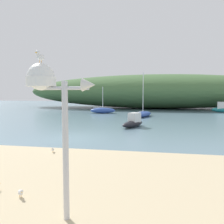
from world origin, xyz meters
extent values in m
plane|color=slate|center=(0.00, 0.00, 0.00)|extent=(120.00, 120.00, 0.00)
ellipsoid|color=#476B3D|center=(5.12, 28.92, 2.99)|extent=(47.60, 13.82, 5.98)
cylinder|color=silver|center=(3.26, -9.23, 1.59)|extent=(0.12, 0.12, 2.79)
cylinder|color=silver|center=(3.26, -9.23, 2.85)|extent=(0.98, 0.07, 0.07)
cylinder|color=white|center=(2.77, -9.23, 2.98)|extent=(0.58, 0.58, 0.19)
sphere|color=white|center=(2.77, -9.23, 3.07)|extent=(0.54, 0.54, 0.54)
cone|color=silver|center=(3.75, -9.23, 2.91)|extent=(0.26, 0.25, 0.25)
cylinder|color=orange|center=(2.79, -9.23, 3.37)|extent=(0.01, 0.01, 0.05)
cylinder|color=orange|center=(2.75, -9.23, 3.37)|extent=(0.01, 0.01, 0.05)
ellipsoid|color=white|center=(2.77, -9.23, 3.46)|extent=(0.12, 0.25, 0.13)
ellipsoid|color=#9EA0A8|center=(2.77, -9.23, 3.48)|extent=(0.10, 0.24, 0.05)
sphere|color=white|center=(2.76, -9.34, 3.53)|extent=(0.09, 0.09, 0.09)
cone|color=gold|center=(2.76, -9.41, 3.52)|extent=(0.03, 0.06, 0.03)
ellipsoid|color=#2D4C9E|center=(-1.99, 16.89, 0.38)|extent=(3.48, 1.68, 0.75)
cylinder|color=silver|center=(-1.99, 16.89, 2.04)|extent=(0.08, 0.08, 3.04)
cylinder|color=silver|center=(-2.48, 16.81, 0.78)|extent=(1.49, 0.30, 0.06)
ellipsoid|color=black|center=(3.20, 5.06, 0.25)|extent=(1.95, 2.93, 0.51)
cube|color=silver|center=(3.31, 5.32, 0.73)|extent=(1.04, 1.19, 0.81)
ellipsoid|color=teal|center=(14.40, 21.38, 0.37)|extent=(3.36, 1.56, 0.74)
cube|color=silver|center=(14.08, 21.43, 0.98)|extent=(1.25, 1.02, 0.99)
ellipsoid|color=#2D4C9E|center=(3.55, 13.23, 0.30)|extent=(2.45, 4.35, 0.61)
cylinder|color=silver|center=(3.55, 13.23, 2.74)|extent=(0.08, 0.08, 4.64)
cylinder|color=silver|center=(3.37, 12.64, 0.68)|extent=(0.60, 1.80, 0.06)
cylinder|color=orange|center=(0.68, -4.27, 0.23)|extent=(0.01, 0.01, 0.05)
cylinder|color=orange|center=(0.64, -4.28, 0.23)|extent=(0.01, 0.01, 0.05)
ellipsoid|color=white|center=(0.66, -4.28, 0.31)|extent=(0.14, 0.24, 0.12)
ellipsoid|color=#9EA0A8|center=(0.66, -4.28, 0.33)|extent=(0.12, 0.22, 0.04)
sphere|color=white|center=(0.68, -4.37, 0.37)|extent=(0.08, 0.08, 0.08)
cone|color=gold|center=(0.69, -4.43, 0.37)|extent=(0.03, 0.05, 0.02)
cone|color=gold|center=(0.97, -8.16, 0.36)|extent=(0.04, 0.05, 0.02)
cylinder|color=orange|center=(1.78, -8.49, 0.23)|extent=(0.01, 0.01, 0.05)
cylinder|color=orange|center=(1.75, -8.52, 0.23)|extent=(0.01, 0.01, 0.05)
ellipsoid|color=white|center=(1.77, -8.50, 0.31)|extent=(0.23, 0.22, 0.12)
ellipsoid|color=#9EA0A8|center=(1.77, -8.50, 0.33)|extent=(0.21, 0.20, 0.04)
sphere|color=white|center=(1.84, -8.57, 0.37)|extent=(0.08, 0.08, 0.08)
cone|color=gold|center=(1.88, -8.61, 0.37)|extent=(0.05, 0.05, 0.02)
camera|label=1|loc=(5.01, -13.54, 2.76)|focal=37.46mm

